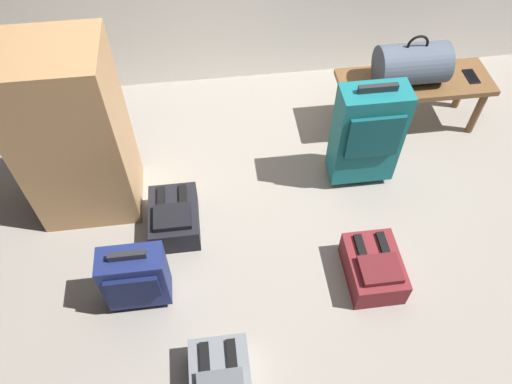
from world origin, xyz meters
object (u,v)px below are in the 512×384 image
Objects in this scene: duffel_bag_slate at (412,64)px; cell_phone at (471,76)px; bench at (413,87)px; side_cabinet at (72,136)px; suitcase_small_navy at (135,277)px; backpack_grey at (221,382)px; backpack_maroon at (373,268)px; backpack_dark at (174,218)px; suitcase_upright_teal at (367,134)px.

duffel_bag_slate is 3.06× the size of cell_phone.
side_cabinet is at bearing -168.75° from bench.
duffel_bag_slate is at bearing 33.25° from suitcase_small_navy.
bench reaches higher than backpack_grey.
backpack_maroon is (-0.49, -1.16, -0.42)m from duffel_bag_slate.
bench is 2.27× the size of duffel_bag_slate.
suitcase_small_navy is at bearing -67.68° from side_cabinet.
backpack_grey is at bearing -150.09° from backpack_maroon.
duffel_bag_slate reaches higher than backpack_dark.
backpack_maroon is 1.16m from backpack_dark.
suitcase_upright_teal is 0.68× the size of side_cabinet.
suitcase_upright_teal is at bearing -131.06° from duffel_bag_slate.
cell_phone is 2.51m from side_cabinet.
backpack_maroon is 1.78m from side_cabinet.
backpack_grey is (-1.79, -1.65, -0.30)m from cell_phone.
suitcase_upright_teal reaches higher than backpack_dark.
suitcase_upright_teal reaches higher than cell_phone.
suitcase_small_navy reaches higher than cell_phone.
backpack_grey is (-1.42, -1.66, -0.23)m from bench.
cell_phone is at bearing 42.63° from backpack_grey.
backpack_grey is 1.00m from backpack_maroon.
suitcase_upright_teal is at bearing -135.11° from bench.
duffel_bag_slate is 1.16× the size of backpack_grey.
cell_phone is 1.50m from backpack_maroon.
suitcase_upright_teal is (-0.38, -0.44, -0.14)m from duffel_bag_slate.
backpack_maroon is at bearing -98.49° from suitcase_upright_teal.
suitcase_upright_teal is 1.66m from side_cabinet.
backpack_grey is 1.49m from side_cabinet.
suitcase_upright_teal is 1.53m from suitcase_small_navy.
suitcase_upright_teal is 1.23m from backpack_dark.
duffel_bag_slate reaches higher than backpack_maroon.
side_cabinet is (-2.10, -0.42, 0.22)m from bench.
suitcase_small_navy is (-1.36, -0.70, -0.14)m from suitcase_upright_teal.
cell_phone is at bearing 18.84° from backpack_dark.
bench is at bearing 64.64° from backpack_maroon.
bench is 2.63× the size of backpack_grey.
backpack_grey is (0.38, -0.52, -0.15)m from suitcase_small_navy.
bench is 1.35× the size of suitcase_upright_teal.
bench is 2.15m from side_cabinet.
backpack_dark is at bearing -167.93° from suitcase_upright_teal.
duffel_bag_slate is at bearing 178.01° from cell_phone.
duffel_bag_slate is 0.96× the size of suitcase_small_navy.
suitcase_upright_teal is 1.59m from backpack_grey.
side_cabinet is (-2.04, -0.42, 0.03)m from duffel_bag_slate.
cell_phone is 0.13× the size of side_cabinet.
suitcase_upright_teal is 1.96× the size of backpack_maroon.
bench is 0.91× the size of side_cabinet.
backpack_dark is (-1.06, 0.47, 0.00)m from backpack_maroon.
duffel_bag_slate is 1.16× the size of backpack_dark.
backpack_maroon is at bearing -115.36° from bench.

